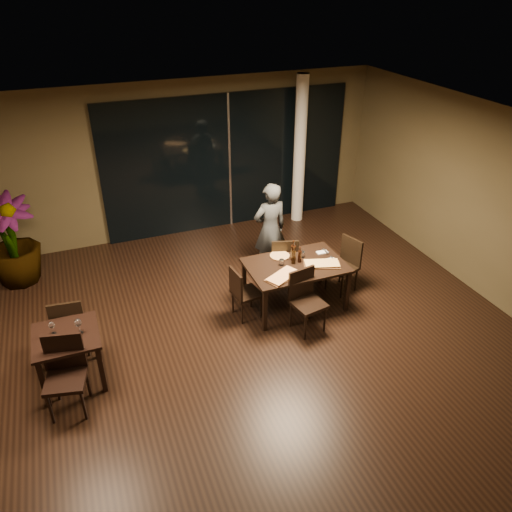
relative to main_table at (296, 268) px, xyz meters
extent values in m
plane|color=black|center=(-1.00, -0.80, -0.68)|extent=(8.00, 8.00, 0.00)
cube|color=#473D25|center=(-1.00, 3.25, 0.82)|extent=(8.00, 0.10, 3.00)
cube|color=#473D25|center=(3.05, -0.80, 0.82)|extent=(0.10, 8.00, 3.00)
cube|color=silver|center=(-1.00, -0.80, 2.34)|extent=(8.00, 8.00, 0.04)
cube|color=black|center=(0.00, 3.16, 0.67)|extent=(5.00, 0.06, 2.70)
cylinder|color=white|center=(1.40, 2.85, 0.82)|extent=(0.24, 0.24, 3.00)
cube|color=black|center=(0.00, 0.00, 0.05)|extent=(1.50, 1.00, 0.04)
cube|color=black|center=(-0.69, -0.44, -0.32)|extent=(0.06, 0.06, 0.71)
cube|color=black|center=(0.69, -0.44, -0.32)|extent=(0.06, 0.06, 0.71)
cube|color=black|center=(-0.69, 0.44, -0.32)|extent=(0.06, 0.06, 0.71)
cube|color=black|center=(0.69, 0.44, -0.32)|extent=(0.06, 0.06, 0.71)
cube|color=black|center=(-3.40, -0.50, 0.05)|extent=(0.80, 0.80, 0.04)
cube|color=black|center=(-3.74, -0.84, -0.32)|extent=(0.06, 0.06, 0.71)
cube|color=black|center=(-3.06, -0.84, -0.32)|extent=(0.06, 0.06, 0.71)
cube|color=black|center=(-3.74, -0.16, -0.32)|extent=(0.06, 0.06, 0.71)
cube|color=black|center=(-3.06, -0.16, -0.32)|extent=(0.06, 0.06, 0.71)
cube|color=black|center=(0.07, 0.61, -0.23)|extent=(0.54, 0.54, 0.05)
cylinder|color=black|center=(0.29, 0.73, -0.45)|extent=(0.04, 0.04, 0.45)
cylinder|color=black|center=(-0.05, 0.83, -0.45)|extent=(0.04, 0.04, 0.45)
cylinder|color=black|center=(0.18, 0.39, -0.45)|extent=(0.04, 0.04, 0.45)
cylinder|color=black|center=(-0.16, 0.49, -0.45)|extent=(0.04, 0.04, 0.45)
cube|color=black|center=(0.01, 0.42, 0.02)|extent=(0.43, 0.16, 0.50)
cube|color=black|center=(-0.08, -0.64, -0.23)|extent=(0.51, 0.51, 0.05)
cylinder|color=black|center=(-0.23, -0.85, -0.45)|extent=(0.04, 0.04, 0.45)
cylinder|color=black|center=(0.12, -0.79, -0.45)|extent=(0.04, 0.04, 0.45)
cylinder|color=black|center=(-0.29, -0.50, -0.45)|extent=(0.04, 0.04, 0.45)
cylinder|color=black|center=(0.06, -0.43, -0.45)|extent=(0.04, 0.04, 0.45)
cube|color=black|center=(-0.12, -0.45, 0.02)|extent=(0.44, 0.12, 0.50)
cube|color=black|center=(-0.81, 0.01, -0.27)|extent=(0.44, 0.44, 0.04)
cylinder|color=black|center=(-0.63, -0.13, -0.47)|extent=(0.03, 0.03, 0.40)
cylinder|color=black|center=(-0.67, 0.19, -0.47)|extent=(0.03, 0.03, 0.40)
cylinder|color=black|center=(-0.95, -0.17, -0.47)|extent=(0.03, 0.03, 0.40)
cylinder|color=black|center=(-0.99, 0.15, -0.47)|extent=(0.03, 0.03, 0.40)
cube|color=black|center=(-0.99, -0.01, -0.05)|extent=(0.08, 0.40, 0.45)
cube|color=black|center=(0.90, 0.10, -0.24)|extent=(0.53, 0.53, 0.05)
cylinder|color=black|center=(0.68, 0.21, -0.46)|extent=(0.03, 0.03, 0.43)
cylinder|color=black|center=(0.79, -0.12, -0.46)|extent=(0.03, 0.03, 0.43)
cylinder|color=black|center=(1.01, 0.32, -0.46)|extent=(0.03, 0.03, 0.43)
cylinder|color=black|center=(1.12, -0.01, -0.46)|extent=(0.03, 0.03, 0.43)
cube|color=black|center=(1.09, 0.16, 0.00)|extent=(0.17, 0.42, 0.48)
cube|color=black|center=(-3.35, 0.12, -0.23)|extent=(0.48, 0.48, 0.05)
cylinder|color=black|center=(-3.15, 0.28, -0.45)|extent=(0.04, 0.04, 0.44)
cylinder|color=black|center=(-3.51, 0.32, -0.45)|extent=(0.04, 0.04, 0.44)
cylinder|color=black|center=(-3.19, -0.07, -0.45)|extent=(0.04, 0.04, 0.44)
cylinder|color=black|center=(-3.54, -0.03, -0.45)|extent=(0.04, 0.04, 0.44)
cube|color=black|center=(-3.37, -0.07, 0.02)|extent=(0.44, 0.09, 0.49)
cube|color=black|center=(-3.47, -1.01, -0.20)|extent=(0.55, 0.55, 0.05)
cylinder|color=black|center=(-3.70, -1.15, -0.44)|extent=(0.04, 0.04, 0.47)
cylinder|color=black|center=(-3.33, -1.23, -0.44)|extent=(0.04, 0.04, 0.47)
cylinder|color=black|center=(-3.62, -0.78, -0.44)|extent=(0.04, 0.04, 0.47)
cylinder|color=black|center=(-3.25, -0.86, -0.44)|extent=(0.04, 0.04, 0.47)
cube|color=black|center=(-3.43, -0.80, 0.06)|extent=(0.46, 0.14, 0.52)
imported|color=#2E3133|center=(0.02, 1.09, 0.16)|extent=(0.59, 0.42, 1.67)
imported|color=#1F4918|center=(-4.10, 2.35, 0.10)|extent=(1.05, 1.05, 1.56)
cube|color=#4F2E19|center=(-0.33, -0.27, 0.08)|extent=(0.61, 0.48, 0.01)
cube|color=#422815|center=(0.36, -0.16, 0.08)|extent=(0.62, 0.46, 0.01)
cylinder|color=red|center=(-0.13, 0.32, 0.08)|extent=(0.30, 0.30, 0.01)
cylinder|color=white|center=(-0.21, 0.07, 0.12)|extent=(0.08, 0.08, 0.09)
cylinder|color=white|center=(0.19, 0.17, 0.12)|extent=(0.08, 0.08, 0.09)
cube|color=white|center=(0.54, -0.09, 0.08)|extent=(0.19, 0.11, 0.01)
cube|color=white|center=(0.55, 0.17, 0.08)|extent=(0.18, 0.11, 0.01)
cube|color=white|center=(-3.38, -0.72, 0.08)|extent=(0.18, 0.12, 0.01)
camera|label=1|loc=(-2.96, -5.89, 4.03)|focal=35.00mm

